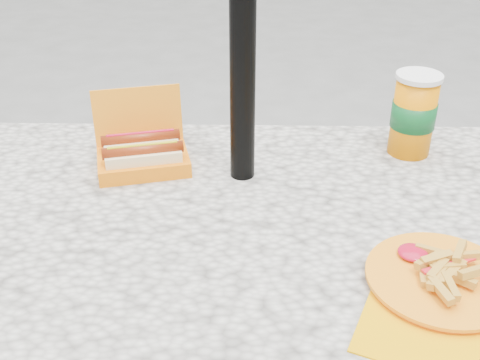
{
  "coord_description": "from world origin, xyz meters",
  "views": [
    {
      "loc": [
        0.02,
        -0.92,
        1.38
      ],
      "look_at": [
        -0.0,
        0.05,
        0.8
      ],
      "focal_mm": 45.0,
      "sensor_mm": 36.0,
      "label": 1
    }
  ],
  "objects_px": {
    "fries_plate": "(439,281)",
    "umbrella_pole": "(243,6)",
    "hotdog_box": "(143,153)",
    "soda_cup": "(414,114)"
  },
  "relations": [
    {
      "from": "fries_plate",
      "to": "umbrella_pole",
      "type": "bearing_deg",
      "value": 132.28
    },
    {
      "from": "umbrella_pole",
      "to": "soda_cup",
      "type": "distance_m",
      "value": 0.46
    },
    {
      "from": "umbrella_pole",
      "to": "hotdog_box",
      "type": "bearing_deg",
      "value": 173.11
    },
    {
      "from": "umbrella_pole",
      "to": "fries_plate",
      "type": "distance_m",
      "value": 0.58
    },
    {
      "from": "umbrella_pole",
      "to": "fries_plate",
      "type": "xyz_separation_m",
      "value": [
        0.32,
        -0.35,
        -0.34
      ]
    },
    {
      "from": "umbrella_pole",
      "to": "hotdog_box",
      "type": "distance_m",
      "value": 0.38
    },
    {
      "from": "hotdog_box",
      "to": "fries_plate",
      "type": "relative_size",
      "value": 0.64
    },
    {
      "from": "hotdog_box",
      "to": "fries_plate",
      "type": "bearing_deg",
      "value": -49.14
    },
    {
      "from": "hotdog_box",
      "to": "fries_plate",
      "type": "height_order",
      "value": "hotdog_box"
    },
    {
      "from": "fries_plate",
      "to": "soda_cup",
      "type": "distance_m",
      "value": 0.47
    }
  ]
}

